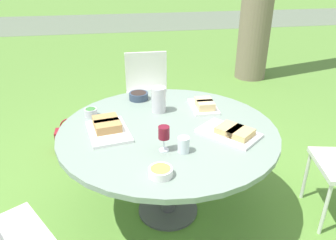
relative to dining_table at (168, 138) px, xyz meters
name	(u,v)px	position (x,y,z in m)	size (l,w,h in m)	color
ground_plane	(168,210)	(0.00, 0.00, -0.64)	(40.00, 40.00, 0.00)	#5B8C38
river_strip	(119,22)	(0.00, 8.66, -0.64)	(40.00, 3.39, 0.01)	#6B7F5B
dining_table	(168,138)	(0.00, 0.00, 0.00)	(1.48, 1.48, 0.72)	#4C4C51
chair_near_left	(148,89)	(0.01, 1.28, -0.12)	(0.44, 0.42, 0.89)	silver
water_pitcher	(159,100)	(-0.02, 0.28, 0.17)	(0.11, 0.11, 0.19)	silver
wine_glass	(164,134)	(-0.08, -0.28, 0.19)	(0.07, 0.07, 0.16)	silver
platter_bread_main	(232,132)	(0.39, -0.18, 0.10)	(0.43, 0.44, 0.06)	white
platter_charcuterie	(204,105)	(0.33, 0.26, 0.11)	(0.20, 0.31, 0.08)	white
platter_sandwich_side	(107,127)	(-0.40, 0.02, 0.11)	(0.31, 0.41, 0.08)	white
bowl_fries	(161,171)	(-0.14, -0.53, 0.10)	(0.13, 0.13, 0.05)	white
bowl_salad	(91,112)	(-0.52, 0.29, 0.11)	(0.09, 0.09, 0.06)	silver
bowl_olives	(139,96)	(-0.15, 0.54, 0.11)	(0.16, 0.16, 0.06)	#334256
cup_water_near	(184,145)	(0.04, -0.32, 0.13)	(0.07, 0.07, 0.10)	silver
handbag	(72,140)	(-0.79, 1.04, -0.51)	(0.30, 0.14, 0.37)	maroon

